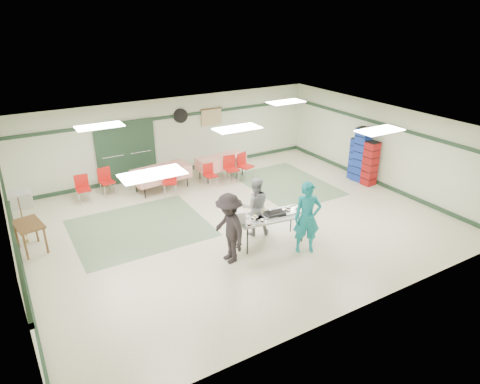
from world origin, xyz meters
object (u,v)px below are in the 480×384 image
chair_a (231,166)px  printer_table (29,227)px  volunteer_teal (307,218)px  broom (22,218)px  volunteer_grey (255,206)px  volunteer_dark (229,228)px  office_printer (21,200)px  crate_stack_red (370,164)px  chair_d (170,178)px  dining_table_b (161,173)px  crate_stack_blue_a (356,159)px  chair_loose_a (106,179)px  crate_stack_blue_b (361,155)px  serving_table (271,217)px  chair_loose_b (82,186)px  dining_table_a (221,162)px  chair_b (210,173)px  chair_c (244,163)px

chair_a → printer_table: (-6.42, -1.43, 0.07)m
volunteer_teal → broom: bearing=172.2°
volunteer_teal → broom: 7.14m
volunteer_grey → printer_table: size_ratio=1.61×
volunteer_dark → office_printer: (-3.97, 3.97, 0.09)m
crate_stack_red → printer_table: crate_stack_red is taller
volunteer_grey → chair_d: size_ratio=1.69×
office_printer → broom: (-0.08, -0.48, -0.31)m
dining_table_b → office_printer: 4.27m
crate_stack_blue_a → volunteer_teal: bearing=-147.1°
volunteer_dark → chair_loose_a: (-1.49, 5.35, -0.31)m
chair_d → office_printer: (-4.21, -0.33, 0.37)m
crate_stack_blue_b → chair_loose_a: bearing=157.8°
serving_table → volunteer_dark: size_ratio=1.07×
dining_table_b → chair_loose_b: size_ratio=2.22×
serving_table → crate_stack_red: (5.02, 1.50, 0.04)m
chair_a → chair_loose_a: chair_a is taller
dining_table_a → dining_table_b: size_ratio=0.90×
volunteer_teal → chair_a: (0.62, 4.86, -0.34)m
chair_b → chair_d: 1.41m
printer_table → volunteer_teal: bearing=-40.9°
dining_table_a → chair_b: (-0.74, -0.57, -0.09)m
volunteer_grey → dining_table_b: volunteer_grey is taller
chair_loose_b → crate_stack_blue_a: 9.02m
volunteer_teal → volunteer_dark: 1.92m
serving_table → chair_b: 4.09m
crate_stack_red → printer_table: bearing=173.6°
volunteer_teal → chair_b: 4.86m
broom → crate_stack_blue_a: bearing=-19.4°
dining_table_a → printer_table: dining_table_a is taller
chair_d → crate_stack_blue_a: (6.09, -1.94, 0.15)m
chair_b → chair_loose_a: 3.31m
chair_c → crate_stack_blue_a: size_ratio=0.64×
dining_table_b → volunteer_dark: bearing=-99.5°
volunteer_grey → volunteer_dark: 1.48m
chair_loose_b → crate_stack_blue_b: 9.09m
crate_stack_red → chair_d: bearing=157.0°
chair_loose_a → crate_stack_blue_b: 8.46m
crate_stack_blue_a → printer_table: (-10.30, 0.52, -0.09)m
volunteer_grey → serving_table: bearing=118.3°
chair_loose_b → chair_a: bearing=-8.3°
chair_c → chair_loose_b: chair_c is taller
volunteer_teal → chair_c: bearing=103.4°
dining_table_b → chair_a: (2.27, -0.56, -0.00)m
crate_stack_blue_a → crate_stack_red: 0.64m
chair_loose_a → chair_loose_b: (-0.75, -0.20, -0.01)m
chair_b → crate_stack_blue_b: 5.17m
chair_a → chair_loose_b: size_ratio=1.06×
chair_a → chair_c: bearing=2.6°
volunteer_grey → crate_stack_blue_a: volunteer_grey is taller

